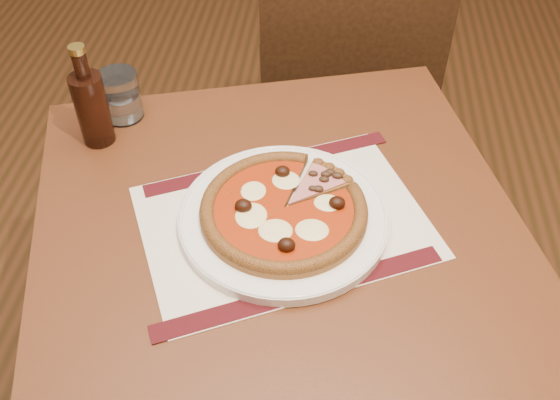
% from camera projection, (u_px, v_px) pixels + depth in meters
% --- Properties ---
extents(table, '(0.99, 0.99, 0.75)m').
position_uv_depth(table, '(279.00, 260.00, 1.11)').
color(table, brown).
rests_on(table, ground).
extents(chair_far, '(0.51, 0.51, 0.95)m').
position_uv_depth(chair_far, '(344.00, 83.00, 1.68)').
color(chair_far, black).
rests_on(chair_far, ground).
extents(placemat, '(0.55, 0.49, 0.00)m').
position_uv_depth(placemat, '(284.00, 222.00, 1.03)').
color(placemat, white).
rests_on(placemat, table).
extents(plate, '(0.35, 0.35, 0.02)m').
position_uv_depth(plate, '(284.00, 217.00, 1.03)').
color(plate, white).
rests_on(plate, placemat).
extents(pizza, '(0.27, 0.27, 0.04)m').
position_uv_depth(pizza, '(284.00, 209.00, 1.01)').
color(pizza, '#915C23').
rests_on(pizza, plate).
extents(ham_slice, '(0.11, 0.12, 0.02)m').
position_uv_depth(ham_slice, '(322.00, 184.00, 1.06)').
color(ham_slice, '#915C23').
rests_on(ham_slice, plate).
extents(water_glass, '(0.09, 0.09, 0.10)m').
position_uv_depth(water_glass, '(120.00, 96.00, 1.21)').
color(water_glass, white).
rests_on(water_glass, table).
extents(bottle, '(0.06, 0.06, 0.20)m').
position_uv_depth(bottle, '(91.00, 106.00, 1.13)').
color(bottle, black).
rests_on(bottle, table).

